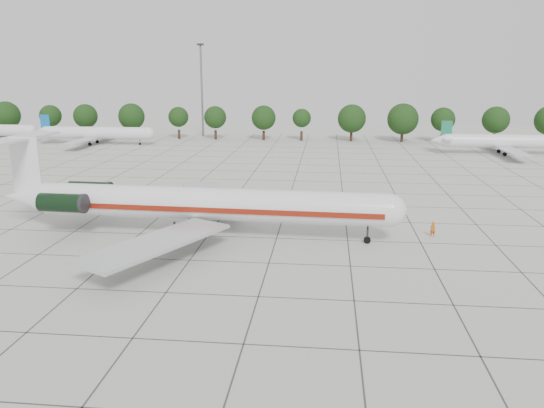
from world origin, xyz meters
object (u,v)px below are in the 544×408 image
object	(u,v)px
ground_crew	(433,229)
floodlight_mast	(202,85)
bg_airliner_d	(507,142)
main_airliner	(188,203)
bg_airliner_b	(96,133)

from	to	relation	value
ground_crew	floodlight_mast	distance (m)	102.30
bg_airliner_d	main_airliner	bearing A→B (deg)	-130.11
bg_airliner_d	ground_crew	bearing A→B (deg)	-113.54
main_airliner	bg_airliner_d	world-z (taller)	main_airliner
ground_crew	bg_airliner_b	bearing A→B (deg)	-53.93
ground_crew	bg_airliner_b	distance (m)	99.18
bg_airliner_b	bg_airliner_d	bearing A→B (deg)	-3.58
main_airliner	bg_airliner_d	xyz separation A→B (m)	(55.46, 65.83, -0.99)
main_airliner	bg_airliner_b	size ratio (longest dim) A/B	1.67
main_airliner	floodlight_mast	distance (m)	94.63
ground_crew	bg_airliner_d	world-z (taller)	bg_airliner_d
bg_airliner_d	floodlight_mast	bearing A→B (deg)	160.87
main_airliner	floodlight_mast	size ratio (longest dim) A/B	1.85
ground_crew	bg_airliner_b	size ratio (longest dim) A/B	0.06
main_airliner	bg_airliner_b	bearing A→B (deg)	123.07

